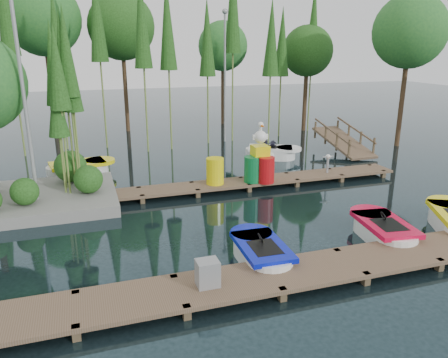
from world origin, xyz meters
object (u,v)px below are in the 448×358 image
object	(u,v)px
boat_blue	(261,254)
boat_red	(383,231)
drum_cluster	(261,164)
utility_cabinet	(208,273)
island	(3,114)
yellow_barrel	(215,171)
boat_yellow_far	(79,169)

from	to	relation	value
boat_blue	boat_red	size ratio (longest dim) A/B	0.93
drum_cluster	utility_cabinet	bearing A→B (deg)	-121.17
utility_cabinet	boat_red	bearing A→B (deg)	13.48
utility_cabinet	drum_cluster	world-z (taller)	drum_cluster
island	boat_blue	bearing A→B (deg)	-45.47
island	yellow_barrel	distance (m)	7.53
island	boat_yellow_far	distance (m)	4.70
boat_blue	boat_yellow_far	xyz separation A→B (m)	(-4.36, 9.66, 0.06)
utility_cabinet	yellow_barrel	distance (m)	7.38
island	boat_red	xyz separation A→B (m)	(10.43, -6.44, -2.93)
boat_blue	yellow_barrel	world-z (taller)	yellow_barrel
island	yellow_barrel	world-z (taller)	island
utility_cabinet	yellow_barrel	size ratio (longest dim) A/B	0.60
boat_yellow_far	yellow_barrel	distance (m)	6.24
yellow_barrel	drum_cluster	world-z (taller)	drum_cluster
boat_blue	boat_yellow_far	distance (m)	10.60
utility_cabinet	yellow_barrel	xyz separation A→B (m)	(2.32, 7.00, 0.20)
yellow_barrel	drum_cluster	xyz separation A→B (m)	(1.82, -0.16, 0.17)
boat_red	yellow_barrel	size ratio (longest dim) A/B	2.75
boat_red	yellow_barrel	distance (m)	6.58
island	drum_cluster	bearing A→B (deg)	-6.09
boat_yellow_far	drum_cluster	xyz separation A→B (m)	(6.74, -3.97, 0.67)
boat_red	yellow_barrel	xyz separation A→B (m)	(-3.34, 5.64, 0.55)
boat_red	boat_yellow_far	size ratio (longest dim) A/B	0.91
boat_blue	utility_cabinet	bearing A→B (deg)	-144.86
island	boat_blue	size ratio (longest dim) A/B	2.63
drum_cluster	boat_red	bearing A→B (deg)	-74.54
boat_yellow_far	utility_cabinet	xyz separation A→B (m)	(2.60, -10.81, 0.30)
boat_blue	boat_red	xyz separation A→B (m)	(3.90, 0.21, 0.01)
boat_red	boat_yellow_far	bearing A→B (deg)	139.02
island	boat_red	size ratio (longest dim) A/B	2.44
boat_red	drum_cluster	distance (m)	5.73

